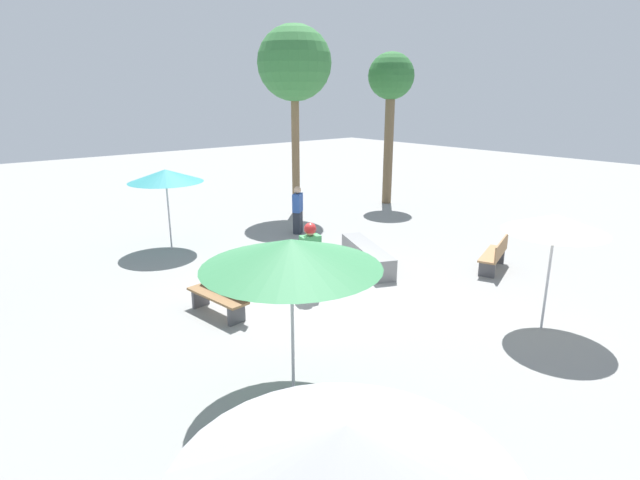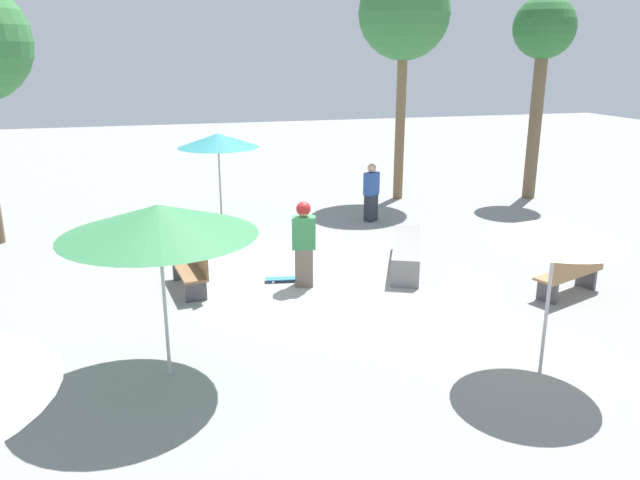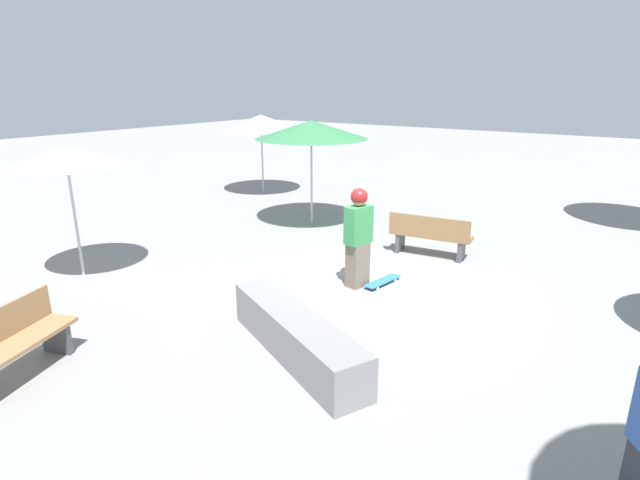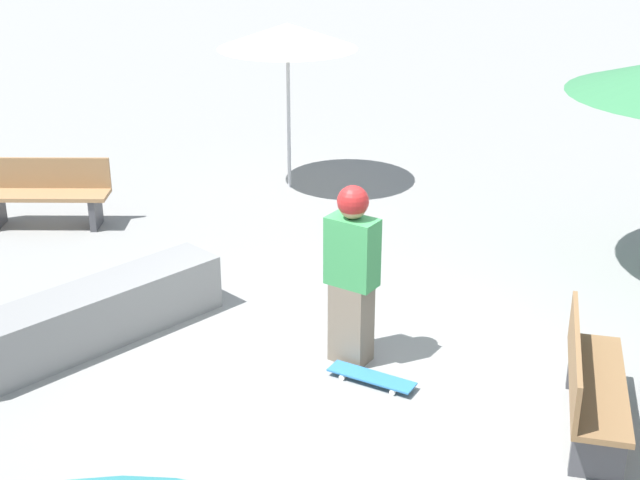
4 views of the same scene
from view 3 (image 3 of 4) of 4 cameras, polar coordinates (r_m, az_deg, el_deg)
ground_plane at (r=8.51m, az=5.66°, el=-5.52°), size 60.00×60.00×0.00m
skater_main at (r=8.28m, az=4.40°, el=0.62°), size 0.34×0.50×1.70m
skateboard at (r=8.67m, az=7.16°, el=-4.69°), size 0.32×0.82×0.07m
concrete_ledge at (r=6.40m, az=-2.71°, el=-10.84°), size 2.65×1.59×0.56m
bench_near at (r=10.10m, az=12.44°, el=0.47°), size 1.64×0.64×0.85m
bench_far at (r=6.87m, az=-31.99°, el=-10.23°), size 0.97×1.65×0.85m
shade_umbrella_cream at (r=9.50m, az=-27.06°, el=8.52°), size 1.91×1.91×2.31m
shade_umbrella_grey at (r=15.66m, az=-6.76°, el=13.16°), size 2.54×2.54×2.40m
shade_umbrella_green at (r=11.84m, az=-1.00°, el=12.49°), size 2.64×2.64×2.49m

